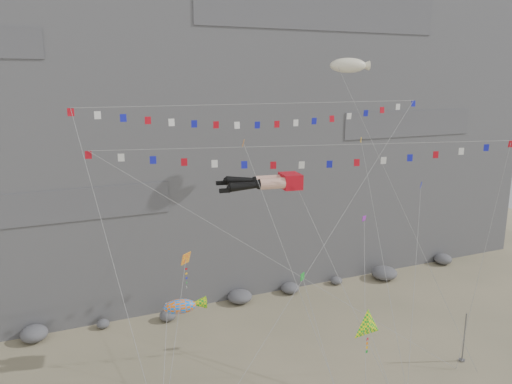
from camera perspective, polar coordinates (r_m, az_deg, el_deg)
cliff at (r=63.23m, az=-7.25°, el=14.40°), size 80.00×28.00×50.00m
talus_boulders at (r=53.96m, az=-1.86°, el=-11.89°), size 60.00×3.00×1.20m
anchor_pole_right at (r=46.47m, az=22.70°, el=-15.09°), size 0.12×0.12×4.33m
legs_kite at (r=38.78m, az=1.44°, el=1.11°), size 8.27×15.43×20.64m
flag_banner_upper at (r=40.64m, az=1.29°, el=10.01°), size 29.84×12.82×27.24m
flag_banner_lower at (r=38.00m, az=6.91°, el=5.29°), size 32.16×9.50×21.73m
harlequin_kite at (r=33.25m, az=-8.03°, el=-7.63°), size 4.27×5.31×12.85m
fish_windsock at (r=35.72m, az=-8.71°, el=-12.85°), size 5.51×8.48×11.44m
delta_kite at (r=36.86m, az=12.71°, el=-14.80°), size 2.62×5.99×8.57m
blimp_windsock at (r=48.57m, az=10.49°, el=13.98°), size 6.08×15.98×28.60m
small_kite_a at (r=37.91m, az=-1.24°, el=5.04°), size 3.70×12.32×21.94m
small_kite_b at (r=42.73m, az=12.26°, el=-3.41°), size 6.35×9.83×15.97m
small_kite_c at (r=36.51m, az=5.38°, el=-9.80°), size 1.22×7.64×11.52m
small_kite_d at (r=46.23m, az=12.05°, el=5.08°), size 5.56×15.02×23.34m
small_kite_e at (r=43.64m, az=18.32°, el=0.37°), size 7.91×8.81×18.11m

